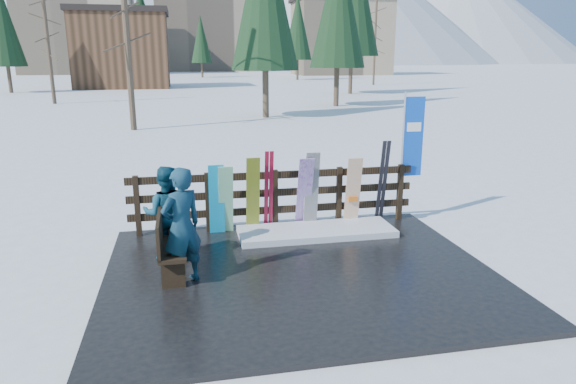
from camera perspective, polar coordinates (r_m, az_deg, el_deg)
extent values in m
plane|color=white|center=(8.20, 1.34, -9.21)|extent=(700.00, 700.00, 0.00)
cube|color=black|center=(8.19, 1.34, -8.96)|extent=(6.00, 5.00, 0.08)
cube|color=black|center=(9.92, -16.40, -1.53)|extent=(0.10, 0.10, 1.15)
cube|color=black|center=(9.88, -8.88, -1.15)|extent=(0.10, 0.10, 1.15)
cube|color=black|center=(10.02, -1.43, -0.76)|extent=(0.10, 0.10, 1.15)
cube|color=black|center=(10.32, 5.69, -0.37)|extent=(0.10, 0.10, 1.15)
cube|color=black|center=(10.76, 12.32, 0.00)|extent=(0.10, 0.10, 1.15)
cube|color=black|center=(10.08, -1.43, -1.99)|extent=(5.60, 0.05, 0.14)
cube|color=black|center=(9.98, -1.44, -0.07)|extent=(5.60, 0.05, 0.14)
cube|color=black|center=(9.90, -1.45, 1.89)|extent=(5.60, 0.05, 0.14)
cube|color=white|center=(9.75, 3.16, -4.38)|extent=(2.93, 1.00, 0.12)
cube|color=black|center=(8.16, -12.66, -5.69)|extent=(0.40, 1.50, 0.06)
cube|color=black|center=(7.69, -12.62, -8.80)|extent=(0.34, 0.06, 0.45)
cube|color=black|center=(8.80, -12.53, -5.72)|extent=(0.34, 0.06, 0.45)
cube|color=black|center=(8.08, -14.04, -3.96)|extent=(0.05, 1.50, 0.50)
cube|color=#0BA3DD|center=(9.65, -7.94, -0.84)|extent=(0.29, 0.26, 1.36)
cube|color=white|center=(9.66, -6.92, -0.88)|extent=(0.27, 0.33, 1.33)
cube|color=#C8D520|center=(9.70, -3.92, -0.32)|extent=(0.25, 0.30, 1.47)
cube|color=silver|center=(9.88, 1.83, -0.13)|extent=(0.29, 0.45, 1.43)
cube|color=black|center=(9.90, 2.63, 0.16)|extent=(0.27, 0.25, 1.52)
cube|color=white|center=(10.15, 7.22, 0.02)|extent=(0.29, 0.24, 1.38)
cube|color=maroon|center=(9.79, -2.43, 0.14)|extent=(0.08, 0.28, 1.57)
cube|color=maroon|center=(9.80, -1.91, 0.17)|extent=(0.07, 0.28, 1.57)
cube|color=black|center=(10.38, 10.23, 1.10)|extent=(0.08, 0.29, 1.69)
cube|color=black|center=(10.41, 10.69, 1.12)|extent=(0.08, 0.29, 1.69)
cylinder|color=silver|center=(10.66, 12.54, 3.84)|extent=(0.04, 0.04, 2.60)
cube|color=blue|center=(10.69, 13.75, 5.97)|extent=(0.42, 0.02, 1.60)
imported|color=#184E5A|center=(7.61, -11.73, -3.75)|extent=(0.76, 0.69, 1.75)
imported|color=navy|center=(8.59, -13.36, -2.33)|extent=(0.83, 0.68, 1.57)
cube|color=tan|center=(119.19, -22.30, 16.39)|extent=(22.00, 14.00, 18.00)
cube|color=gray|center=(137.74, -8.75, 17.74)|extent=(26.00, 16.00, 22.00)
cube|color=tan|center=(107.16, 5.91, 16.59)|extent=(18.00, 12.00, 14.00)
cube|color=black|center=(107.66, 6.01, 20.48)|extent=(18.90, 12.60, 0.60)
cube|color=brown|center=(62.63, -17.93, 14.64)|extent=(10.00, 8.00, 8.00)
cube|color=black|center=(62.82, -18.26, 18.55)|extent=(10.50, 8.40, 0.60)
cylinder|color=#382B1E|center=(25.47, -17.60, 17.84)|extent=(0.28, 0.28, 10.01)
cone|color=black|center=(29.74, -2.59, 18.48)|extent=(3.81, 3.81, 10.59)
cone|color=black|center=(36.94, 5.55, 17.72)|extent=(3.82, 3.82, 10.62)
cylinder|color=#382B1E|center=(42.36, -25.14, 14.84)|extent=(0.28, 0.28, 8.82)
cone|color=black|center=(49.97, 7.16, 18.76)|extent=(5.01, 5.01, 13.91)
cone|color=black|center=(57.69, -28.99, 14.61)|extent=(3.60, 3.60, 10.01)
cylinder|color=#382B1E|center=(66.69, 9.65, 16.24)|extent=(0.28, 0.28, 10.68)
cone|color=black|center=(67.48, -15.84, 16.15)|extent=(4.07, 4.07, 11.31)
cone|color=black|center=(81.30, 1.07, 16.61)|extent=(4.34, 4.34, 12.06)
cone|color=black|center=(92.39, -9.61, 15.50)|extent=(3.54, 3.54, 9.85)
cone|color=white|center=(384.43, 17.67, 18.78)|extent=(180.00, 180.00, 70.00)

